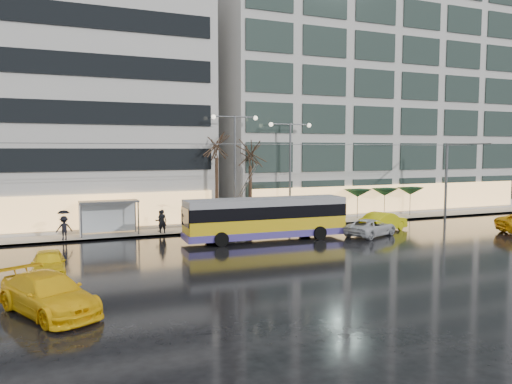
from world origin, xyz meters
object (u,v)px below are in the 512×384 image
bus_shelter (103,210)px  taxi_a (49,263)px  street_lamp_near (235,155)px  trolleybus (266,220)px

bus_shelter → taxi_a: 11.83m
taxi_a → street_lamp_near: bearing=38.8°
trolleybus → taxi_a: bearing=-160.0°
trolleybus → street_lamp_near: (-0.08, 6.06, 4.53)m
trolleybus → bus_shelter: size_ratio=2.79×
bus_shelter → taxi_a: (-3.80, -11.13, -1.29)m
trolleybus → bus_shelter: bearing=150.4°
trolleybus → taxi_a: (-14.26, -5.18, -0.79)m
street_lamp_near → taxi_a: street_lamp_near is taller
bus_shelter → taxi_a: size_ratio=1.06×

